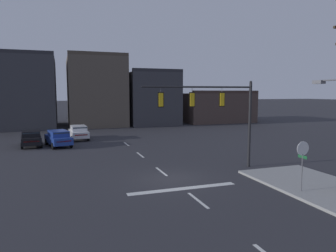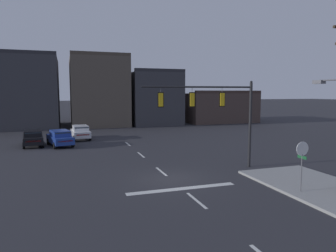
{
  "view_description": "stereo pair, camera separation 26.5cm",
  "coord_description": "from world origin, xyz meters",
  "px_view_note": "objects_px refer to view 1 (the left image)",
  "views": [
    {
      "loc": [
        -6.32,
        -17.7,
        5.38
      ],
      "look_at": [
        0.6,
        2.34,
        3.08
      ],
      "focal_mm": 33.04,
      "sensor_mm": 36.0,
      "label": 1
    },
    {
      "loc": [
        -6.07,
        -17.78,
        5.38
      ],
      "look_at": [
        0.6,
        2.34,
        3.08
      ],
      "focal_mm": 33.04,
      "sensor_mm": 36.0,
      "label": 2
    }
  ],
  "objects_px": {
    "signal_mast_near_side": "(215,107)",
    "car_lot_nearside": "(58,138)",
    "car_lot_middle": "(31,138)",
    "stop_sign": "(303,154)",
    "car_lot_farside": "(79,132)"
  },
  "relations": [
    {
      "from": "car_lot_farside",
      "to": "signal_mast_near_side",
      "type": "bearing_deg",
      "value": -64.28
    },
    {
      "from": "signal_mast_near_side",
      "to": "car_lot_middle",
      "type": "xyz_separation_m",
      "value": [
        -13.15,
        14.23,
        -3.52
      ]
    },
    {
      "from": "car_lot_middle",
      "to": "car_lot_farside",
      "type": "bearing_deg",
      "value": 33.6
    },
    {
      "from": "car_lot_nearside",
      "to": "car_lot_middle",
      "type": "height_order",
      "value": "same"
    },
    {
      "from": "signal_mast_near_side",
      "to": "car_lot_middle",
      "type": "bearing_deg",
      "value": 132.74
    },
    {
      "from": "car_lot_farside",
      "to": "stop_sign",
      "type": "bearing_deg",
      "value": -66.85
    },
    {
      "from": "signal_mast_near_side",
      "to": "stop_sign",
      "type": "xyz_separation_m",
      "value": [
        1.82,
        -6.46,
        -2.24
      ]
    },
    {
      "from": "signal_mast_near_side",
      "to": "car_lot_farside",
      "type": "height_order",
      "value": "signal_mast_near_side"
    },
    {
      "from": "stop_sign",
      "to": "car_lot_middle",
      "type": "relative_size",
      "value": 0.62
    },
    {
      "from": "signal_mast_near_side",
      "to": "car_lot_farside",
      "type": "relative_size",
      "value": 1.73
    },
    {
      "from": "signal_mast_near_side",
      "to": "car_lot_middle",
      "type": "relative_size",
      "value": 1.72
    },
    {
      "from": "signal_mast_near_side",
      "to": "car_lot_nearside",
      "type": "distance_m",
      "value": 17.32
    },
    {
      "from": "signal_mast_near_side",
      "to": "car_lot_farside",
      "type": "bearing_deg",
      "value": 115.72
    },
    {
      "from": "stop_sign",
      "to": "car_lot_middle",
      "type": "height_order",
      "value": "stop_sign"
    },
    {
      "from": "signal_mast_near_side",
      "to": "stop_sign",
      "type": "bearing_deg",
      "value": -74.27
    }
  ]
}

